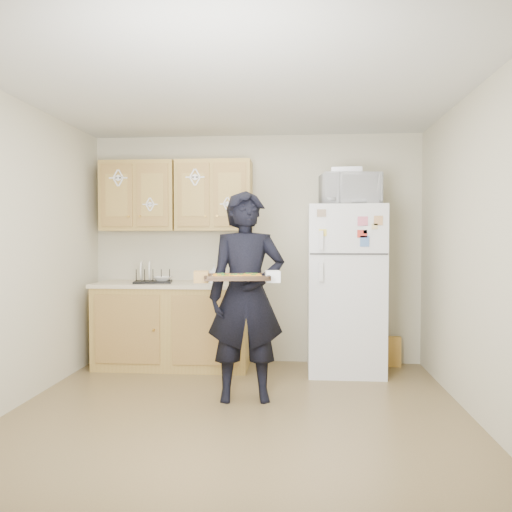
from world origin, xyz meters
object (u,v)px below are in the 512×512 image
Objects in this scene: person at (246,296)px; microwave at (350,190)px; refrigerator at (345,289)px; baking_tray at (237,278)px; dish_rack at (153,275)px.

person is 1.65m from microwave.
person reaches higher than refrigerator.
microwave reaches higher than person.
person is 3.10× the size of microwave.
baking_tray is at bearing -106.55° from person.
person is at bearing -143.30° from microwave.
microwave is at bearing 36.14° from person.
dish_rack is at bearing 121.10° from baking_tray.
microwave is at bearing 42.75° from baking_tray.
person reaches higher than baking_tray.
refrigerator is at bearing 44.87° from baking_tray.
refrigerator is 1.34m from person.
baking_tray is 1.77m from microwave.
refrigerator is 3.41× the size of baking_tray.
refrigerator is 2.01m from dish_rack.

